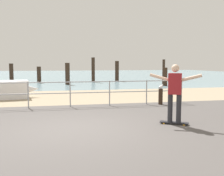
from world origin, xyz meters
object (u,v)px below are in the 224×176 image
seagull (161,87)px  skateboarder (175,90)px  bollard_short (161,97)px  skateboard (174,123)px

seagull → skateboarder: bearing=-106.5°
skateboarder → bollard_short: (1.03, 3.49, -0.67)m
skateboard → bollard_short: (1.03, 3.49, 0.28)m
skateboarder → bollard_short: 3.70m
skateboard → seagull: bearing=73.5°
bollard_short → seagull: (0.01, 0.01, 0.42)m
skateboarder → seagull: skateboarder is taller
bollard_short → skateboard: bearing=-106.4°
skateboard → seagull: seagull is taller
skateboarder → bollard_short: skateboarder is taller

